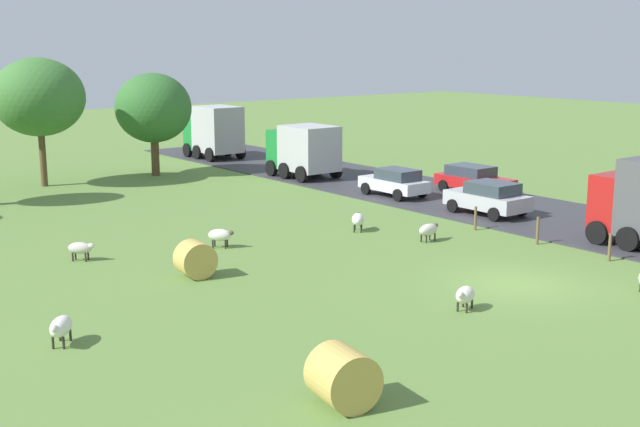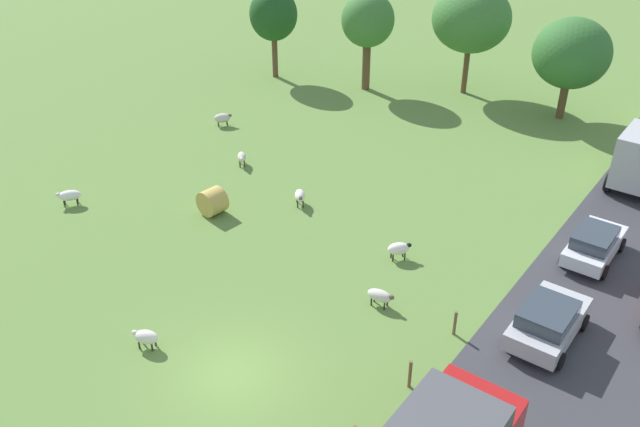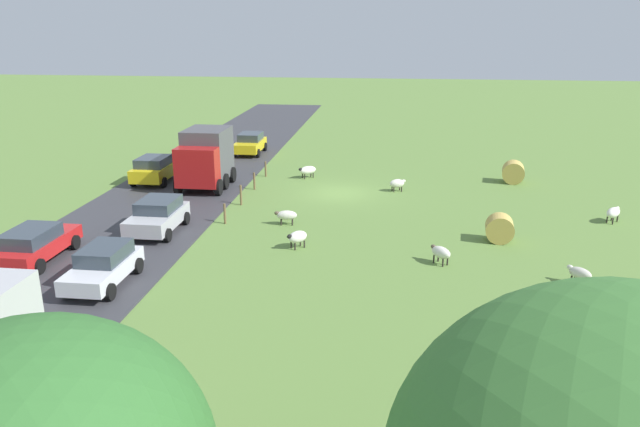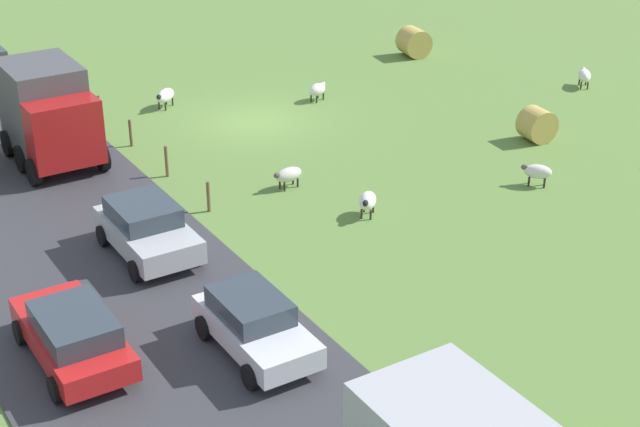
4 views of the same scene
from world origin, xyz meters
name	(u,v)px [view 3 (image 3 of 4)]	position (x,y,z in m)	size (l,w,h in m)	color
ground_plane	(339,193)	(0.00, 0.00, 0.00)	(160.00, 160.00, 0.00)	olive
road_strip	(180,187)	(9.92, 0.00, 0.03)	(8.00, 80.00, 0.06)	#38383D
sheep_0	(441,252)	(-5.26, 10.58, 0.52)	(1.01, 1.04, 0.77)	silver
sheep_1	(613,213)	(-14.38, 3.85, 0.53)	(1.09, 1.19, 0.79)	white
sheep_3	(308,170)	(2.42, -3.46, 0.52)	(1.25, 1.16, 0.80)	white
sheep_4	(286,215)	(2.12, 6.22, 0.49)	(1.17, 0.61, 0.74)	silver
sheep_5	(297,237)	(1.04, 9.45, 0.53)	(1.05, 1.06, 0.80)	white
sheep_6	(580,273)	(-10.46, 12.10, 0.49)	(0.97, 0.98, 0.72)	beige
sheep_7	(397,183)	(-3.44, -0.86, 0.48)	(1.07, 0.84, 0.75)	silver
hay_bale_0	(513,172)	(-10.77, -3.85, 0.69)	(1.37, 1.37, 1.27)	tan
hay_bale_1	(500,228)	(-8.15, 7.47, 0.64)	(1.29, 1.29, 1.01)	tan
fence_post_0	(266,169)	(5.25, -3.55, 0.51)	(0.12, 0.12, 1.02)	brown
fence_post_1	(254,181)	(5.25, -0.22, 0.53)	(0.12, 0.12, 1.06)	brown
fence_post_2	(241,195)	(5.25, 3.11, 0.57)	(0.12, 0.12, 1.15)	brown
fence_post_3	(225,214)	(5.25, 6.44, 0.53)	(0.12, 0.12, 1.06)	brown
truck_0	(206,158)	(8.24, -0.19, 1.91)	(2.77, 4.36, 3.55)	#B21919
car_0	(155,169)	(11.86, -1.05, 0.92)	(2.19, 4.03, 1.66)	yellow
car_1	(103,265)	(7.83, 14.37, 0.83)	(1.93, 3.87, 1.48)	silver
car_2	(250,143)	(7.91, -10.41, 0.87)	(2.06, 3.93, 1.56)	yellow
car_3	(158,215)	(8.09, 8.16, 0.88)	(2.16, 3.94, 1.57)	#B7B7BC
car_5	(35,243)	(11.83, 12.44, 0.84)	(2.07, 4.35, 1.48)	red
car_6	(202,144)	(11.45, -9.41, 0.92)	(1.93, 4.55, 1.67)	red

